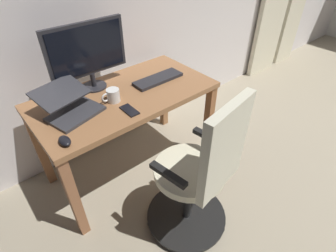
# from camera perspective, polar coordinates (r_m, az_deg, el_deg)

# --- Properties ---
(desk) EXTENTS (1.29, 0.68, 0.74)m
(desk) POSITION_cam_1_polar(r_m,az_deg,el_deg) (1.97, -9.13, 4.47)
(desk) COLOR #95633D
(desk) RESTS_ON ground
(office_chair) EXTENTS (0.56, 0.56, 1.07)m
(office_chair) POSITION_cam_1_polar(r_m,az_deg,el_deg) (1.62, 6.63, -11.22)
(office_chair) COLOR black
(office_chair) RESTS_ON ground
(computer_monitor) EXTENTS (0.56, 0.18, 0.47)m
(computer_monitor) POSITION_cam_1_polar(r_m,az_deg,el_deg) (1.93, -17.01, 15.09)
(computer_monitor) COLOR #232328
(computer_monitor) RESTS_ON desk
(computer_keyboard) EXTENTS (0.40, 0.13, 0.02)m
(computer_keyboard) POSITION_cam_1_polar(r_m,az_deg,el_deg) (2.06, -2.17, 10.13)
(computer_keyboard) COLOR #232328
(computer_keyboard) RESTS_ON desk
(laptop) EXTENTS (0.39, 0.40, 0.16)m
(laptop) POSITION_cam_1_polar(r_m,az_deg,el_deg) (1.77, -20.44, 4.08)
(laptop) COLOR #333338
(laptop) RESTS_ON desk
(computer_mouse) EXTENTS (0.06, 0.10, 0.04)m
(computer_mouse) POSITION_cam_1_polar(r_m,az_deg,el_deg) (1.56, -21.45, -3.02)
(computer_mouse) COLOR black
(computer_mouse) RESTS_ON desk
(cell_phone_by_monitor) EXTENTS (0.07, 0.14, 0.01)m
(cell_phone_by_monitor) POSITION_cam_1_polar(r_m,az_deg,el_deg) (1.72, -8.34, 3.38)
(cell_phone_by_monitor) COLOR black
(cell_phone_by_monitor) RESTS_ON desk
(mug_tea) EXTENTS (0.13, 0.09, 0.09)m
(mug_tea) POSITION_cam_1_polar(r_m,az_deg,el_deg) (1.82, -11.86, 6.48)
(mug_tea) COLOR white
(mug_tea) RESTS_ON desk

